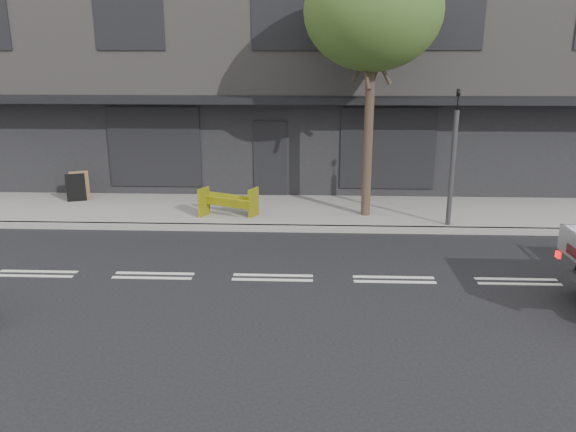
{
  "coord_description": "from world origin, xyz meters",
  "views": [
    {
      "loc": [
        0.75,
        -10.36,
        4.25
      ],
      "look_at": [
        0.28,
        0.5,
        1.14
      ],
      "focal_mm": 35.0,
      "sensor_mm": 36.0,
      "label": 1
    }
  ],
  "objects_px": {
    "sandwich_board": "(76,188)",
    "street_tree": "(373,12)",
    "construction_barrier": "(227,203)",
    "traffic_light_pole": "(452,166)"
  },
  "relations": [
    {
      "from": "sandwich_board",
      "to": "street_tree",
      "type": "bearing_deg",
      "value": -28.9
    },
    {
      "from": "street_tree",
      "to": "traffic_light_pole",
      "type": "bearing_deg",
      "value": -23.03
    },
    {
      "from": "street_tree",
      "to": "traffic_light_pole",
      "type": "xyz_separation_m",
      "value": [
        2.0,
        -0.85,
        -3.63
      ]
    },
    {
      "from": "traffic_light_pole",
      "to": "construction_barrier",
      "type": "relative_size",
      "value": 2.47
    },
    {
      "from": "construction_barrier",
      "to": "sandwich_board",
      "type": "relative_size",
      "value": 1.66
    },
    {
      "from": "construction_barrier",
      "to": "traffic_light_pole",
      "type": "bearing_deg",
      "value": -3.5
    },
    {
      "from": "traffic_light_pole",
      "to": "street_tree",
      "type": "bearing_deg",
      "value": 156.97
    },
    {
      "from": "street_tree",
      "to": "construction_barrier",
      "type": "distance_m",
      "value": 5.99
    },
    {
      "from": "street_tree",
      "to": "traffic_light_pole",
      "type": "height_order",
      "value": "street_tree"
    },
    {
      "from": "street_tree",
      "to": "traffic_light_pole",
      "type": "distance_m",
      "value": 4.23
    }
  ]
}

